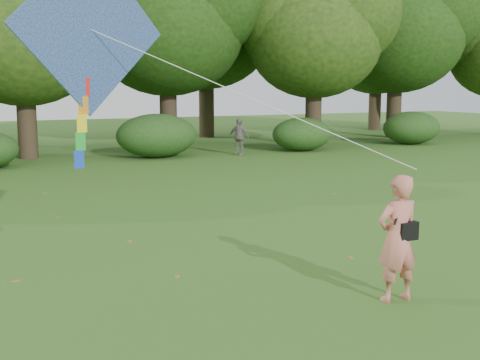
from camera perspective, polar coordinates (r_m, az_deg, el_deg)
name	(u,v)px	position (r m, az deg, el deg)	size (l,w,h in m)	color
ground	(354,297)	(9.03, 10.76, -10.85)	(100.00, 100.00, 0.00)	#265114
man_kite_flyer	(397,238)	(8.77, 14.71, -5.38)	(0.66, 0.44, 1.82)	#D57364
bystander_right	(239,137)	(26.66, -0.12, 4.14)	(0.97, 0.40, 1.65)	gray
crossbody_bag	(406,230)	(8.80, 15.44, -4.56)	(0.43, 0.20, 0.72)	black
flying_kite	(90,33)	(8.95, -14.00, 13.41)	(5.11, 2.78, 3.19)	#235D9A
tree_line	(95,32)	(30.53, -13.58, 13.48)	(54.70, 15.30, 9.48)	#3A2D1E
shrub_band	(70,142)	(24.86, -15.86, 3.53)	(39.15, 3.22, 1.88)	#264919
fallen_leaves	(174,228)	(13.10, -6.23, -4.50)	(11.20, 14.54, 0.01)	olive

